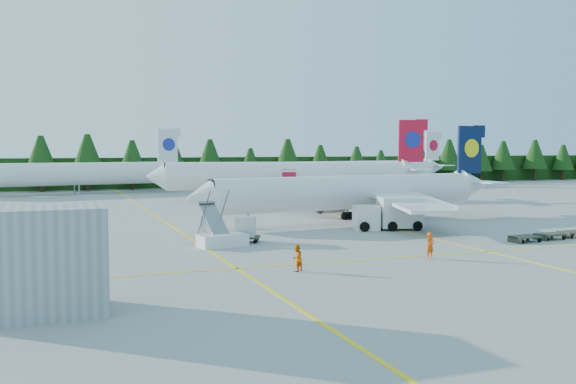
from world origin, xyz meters
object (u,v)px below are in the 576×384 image
object	(u,v)px
service_truck	(388,214)
airliner_navy	(344,193)
airliner_red	(282,176)
airstairs	(221,237)

from	to	relation	value
service_truck	airliner_navy	bearing A→B (deg)	116.86
airliner_red	airstairs	world-z (taller)	airliner_red
airliner_navy	airliner_red	bearing A→B (deg)	76.74
airliner_red	airstairs	bearing A→B (deg)	-104.59
airstairs	service_truck	size ratio (longest dim) A/B	0.81
airliner_navy	airstairs	size ratio (longest dim) A/B	6.47
airstairs	airliner_navy	bearing A→B (deg)	24.71
service_truck	airstairs	bearing A→B (deg)	-153.09
airliner_red	service_truck	world-z (taller)	airliner_red
airliner_navy	service_truck	distance (m)	6.96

